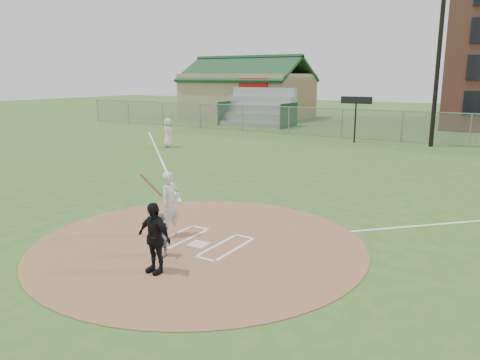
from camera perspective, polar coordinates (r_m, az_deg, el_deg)
The scene contains 14 objects.
ground at distance 12.05m, azimuth -5.00°, elevation -7.83°, with size 140.00×140.00×0.00m, color #336021.
dirt_circle at distance 12.04m, azimuth -5.00°, elevation -7.78°, with size 8.40×8.40×0.02m, color #966747.
home_plate at distance 11.94m, azimuth -5.07°, elevation -7.83°, with size 0.46×0.46×0.03m, color silver.
foul_line_third at distance 24.32m, azimuth -9.59°, elevation 2.49°, with size 0.10×24.00×0.01m, color white.
catcher at distance 11.18m, azimuth -9.66°, elevation -6.66°, with size 0.51×0.40×1.04m, color gray.
umpire at distance 10.25m, azimuth -10.43°, elevation -6.93°, with size 0.92×0.38×1.57m, color black.
ondeck_player at distance 28.46m, azimuth -8.78°, elevation 5.71°, with size 0.84×0.55×1.73m, color silver.
batters_boxes at distance 12.15m, azimuth -4.58°, elevation -7.51°, with size 2.08×1.88×0.01m.
batter_at_plate at distance 12.48m, azimuth -8.48°, elevation -2.88°, with size 0.70×1.02×1.78m.
outfield_fence at distance 31.95m, azimuth 19.12°, elevation 6.18°, with size 56.08×0.08×2.03m.
bleachers at distance 40.50m, azimuth 2.12°, elevation 8.88°, with size 6.08×3.20×3.20m.
clubhouse at distance 48.83m, azimuth 0.89°, elevation 10.46°, with size 12.20×8.71×6.23m.
light_pole at distance 30.53m, azimuth 23.28°, elevation 16.14°, with size 1.20×0.30×12.22m.
scoreboard_sign at distance 30.74m, azimuth 13.96°, elevation 8.85°, with size 2.00×0.10×2.93m.
Camera 1 is at (6.74, -9.07, 4.19)m, focal length 35.00 mm.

